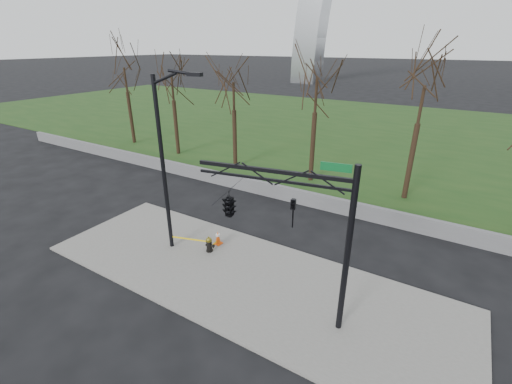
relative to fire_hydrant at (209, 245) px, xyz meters
The scene contains 10 objects.
ground 2.43m from the fire_hydrant, 18.96° to the right, with size 500.00×500.00×0.00m, color black.
sidewalk 2.42m from the fire_hydrant, 18.96° to the right, with size 18.00×6.00×0.10m, color slate.
grass_strip 29.32m from the fire_hydrant, 85.59° to the left, with size 120.00×40.00×0.06m, color #1C3D16.
guardrail 7.57m from the fire_hydrant, 72.66° to the left, with size 60.00×0.30×0.90m, color #59595B.
tree_row 12.22m from the fire_hydrant, 72.66° to the left, with size 48.50×4.00×7.59m.
fire_hydrant is the anchor object (origin of this frame).
traffic_cone 0.75m from the fire_hydrant, 95.08° to the left, with size 0.37×0.37×0.69m.
street_light 4.57m from the fire_hydrant, 161.28° to the right, with size 2.39×0.43×8.21m.
traffic_signal_mast 5.52m from the fire_hydrant, 29.48° to the right, with size 5.02×2.54×6.00m.
caution_tape 0.70m from the fire_hydrant, behind, with size 1.85×1.32×0.40m.
Camera 1 is at (6.79, -9.87, 9.09)m, focal length 24.18 mm.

